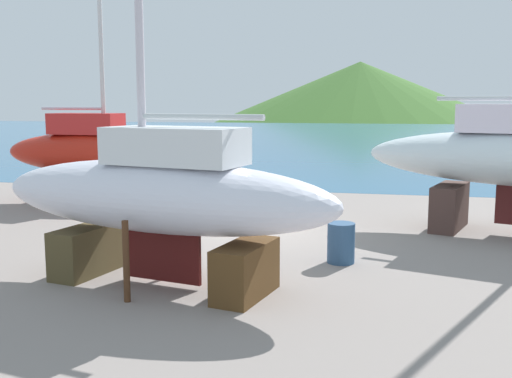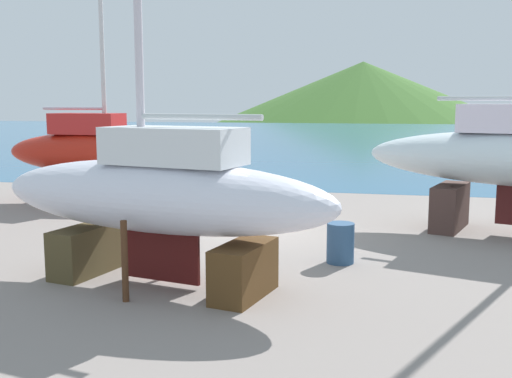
{
  "view_description": "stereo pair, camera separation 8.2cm",
  "coord_description": "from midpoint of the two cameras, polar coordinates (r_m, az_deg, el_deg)",
  "views": [
    {
      "loc": [
        3.29,
        -16.13,
        3.58
      ],
      "look_at": [
        -0.1,
        -0.32,
        1.24
      ],
      "focal_mm": 42.43,
      "sensor_mm": 36.0,
      "label": 1
    },
    {
      "loc": [
        3.37,
        -16.11,
        3.58
      ],
      "look_at": [
        -0.1,
        -0.32,
        1.24
      ],
      "focal_mm": 42.43,
      "sensor_mm": 36.0,
      "label": 2
    }
  ],
  "objects": [
    {
      "name": "headland_hill",
      "position": [
        180.45,
        9.99,
        6.98
      ],
      "size": [
        146.21,
        146.21,
        30.09
      ],
      "primitive_type": "cone",
      "color": "#3C6929",
      "rests_on": "ground"
    },
    {
      "name": "barrel_ochre",
      "position": [
        13.67,
        8.13,
        -5.06
      ],
      "size": [
        0.84,
        0.84,
        0.9
      ],
      "primitive_type": "cylinder",
      "rotation": [
        0.0,
        0.0,
        2.6
      ],
      "color": "#2C4D72",
      "rests_on": "ground"
    },
    {
      "name": "sailboat_mid_port",
      "position": [
        11.81,
        -8.86,
        -0.55
      ],
      "size": [
        7.59,
        3.53,
        12.57
      ],
      "rotation": [
        0.0,
        0.0,
        2.93
      ],
      "color": "#4A3E24",
      "rests_on": "ground"
    },
    {
      "name": "sailboat_far_slipway",
      "position": [
        22.1,
        -14.72,
        3.37
      ],
      "size": [
        6.98,
        2.24,
        12.1
      ],
      "rotation": [
        0.0,
        0.0,
        -0.04
      ],
      "color": "brown",
      "rests_on": "ground"
    },
    {
      "name": "worker",
      "position": [
        16.79,
        -11.25,
        -1.2
      ],
      "size": [
        0.37,
        0.49,
        1.68
      ],
      "rotation": [
        0.0,
        0.0,
        2.82
      ],
      "color": "orange",
      "rests_on": "ground"
    },
    {
      "name": "sea_water",
      "position": [
        62.62,
        9.37,
        4.86
      ],
      "size": [
        155.57,
        77.31,
        0.01
      ],
      "primitive_type": "cube",
      "color": "#2B618A",
      "rests_on": "ground"
    },
    {
      "name": "ground_plane",
      "position": [
        13.24,
        -2.67,
        -7.45
      ],
      "size": [
        45.91,
        45.91,
        0.0
      ],
      "primitive_type": "plane",
      "color": "gray"
    }
  ]
}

